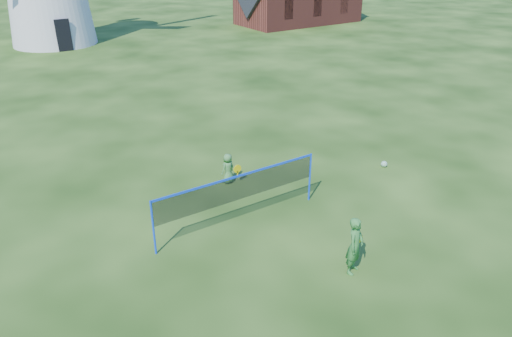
{
  "coord_description": "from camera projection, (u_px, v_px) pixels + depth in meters",
  "views": [
    {
      "loc": [
        -6.35,
        -9.39,
        7.31
      ],
      "look_at": [
        0.2,
        0.5,
        1.5
      ],
      "focal_mm": 33.5,
      "sensor_mm": 36.0,
      "label": 1
    }
  ],
  "objects": [
    {
      "name": "player_girl",
      "position": [
        355.0,
        246.0,
        11.22
      ],
      "size": [
        0.74,
        0.54,
        1.48
      ],
      "rotation": [
        0.0,
        0.0,
        0.43
      ],
      "color": "#337D32",
      "rests_on": "ground"
    },
    {
      "name": "player_boy",
      "position": [
        228.0,
        168.0,
        15.48
      ],
      "size": [
        0.64,
        0.44,
        1.01
      ],
      "rotation": [
        0.0,
        0.0,
        3.37
      ],
      "color": "#44823E",
      "rests_on": "ground"
    },
    {
      "name": "badminton_net",
      "position": [
        239.0,
        189.0,
        12.92
      ],
      "size": [
        5.05,
        0.05,
        1.55
      ],
      "color": "blue",
      "rests_on": "ground"
    },
    {
      "name": "ground",
      "position": [
        260.0,
        225.0,
        13.39
      ],
      "size": [
        220.0,
        220.0,
        0.0
      ],
      "primitive_type": "plane",
      "color": "black",
      "rests_on": "ground"
    },
    {
      "name": "play_ball",
      "position": [
        384.0,
        164.0,
        16.69
      ],
      "size": [
        0.22,
        0.22,
        0.22
      ],
      "primitive_type": "sphere",
      "color": "green",
      "rests_on": "ground"
    }
  ]
}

